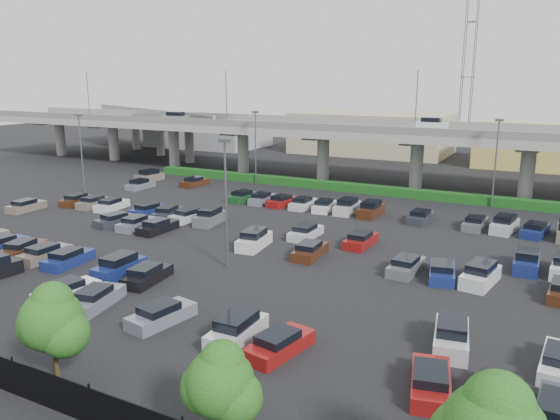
# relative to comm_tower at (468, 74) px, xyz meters

# --- Properties ---
(ground) EXTENTS (280.00, 280.00, 0.00)m
(ground) POSITION_rel_comm_tower_xyz_m (-4.00, -74.00, -15.61)
(ground) COLOR black
(overpass) EXTENTS (150.00, 13.00, 15.80)m
(overpass) POSITION_rel_comm_tower_xyz_m (-4.25, -41.99, -8.64)
(overpass) COLOR gray
(overpass) RESTS_ON ground
(on_ramp) EXTENTS (50.93, 30.13, 8.80)m
(on_ramp) POSITION_rel_comm_tower_xyz_m (-56.10, -30.95, -8.76)
(on_ramp) COLOR gray
(on_ramp) RESTS_ON ground
(hedge) EXTENTS (66.00, 1.60, 1.10)m
(hedge) POSITION_rel_comm_tower_xyz_m (-4.00, -49.00, -15.06)
(hedge) COLOR #123F13
(hedge) RESTS_ON ground
(fence) EXTENTS (70.00, 0.10, 2.00)m
(fence) POSITION_rel_comm_tower_xyz_m (-4.05, -102.00, -14.71)
(fence) COLOR black
(fence) RESTS_ON ground
(tree_row) EXTENTS (65.07, 3.66, 5.94)m
(tree_row) POSITION_rel_comm_tower_xyz_m (-3.30, -100.53, -12.09)
(tree_row) COLOR #332316
(tree_row) RESTS_ON ground
(parked_cars) EXTENTS (62.95, 41.66, 1.67)m
(parked_cars) POSITION_rel_comm_tower_xyz_m (-5.83, -76.69, -15.00)
(parked_cars) COLOR #726559
(parked_cars) RESTS_ON ground
(light_poles) EXTENTS (66.90, 48.38, 10.30)m
(light_poles) POSITION_rel_comm_tower_xyz_m (-8.12, -72.00, -9.37)
(light_poles) COLOR #525257
(light_poles) RESTS_ON ground
(distant_buildings) EXTENTS (138.00, 24.00, 9.00)m
(distant_buildings) POSITION_rel_comm_tower_xyz_m (8.38, -12.19, -11.87)
(distant_buildings) COLOR gray
(distant_buildings) RESTS_ON ground
(comm_tower) EXTENTS (2.40, 2.40, 30.00)m
(comm_tower) POSITION_rel_comm_tower_xyz_m (0.00, 0.00, 0.00)
(comm_tower) COLOR #525257
(comm_tower) RESTS_ON ground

